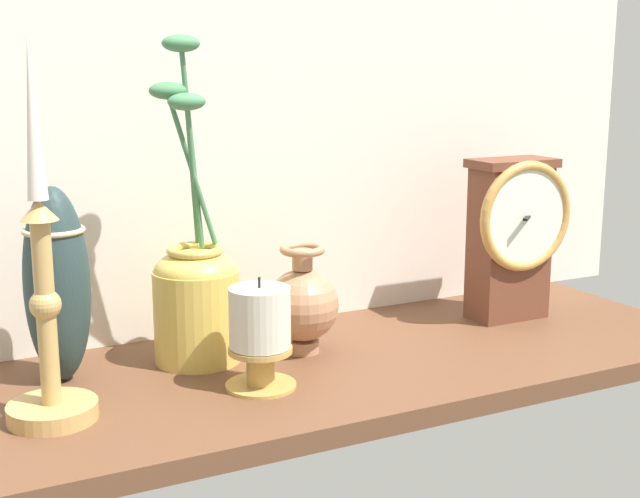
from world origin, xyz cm
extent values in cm
cube|color=brown|center=(0.00, 0.00, -1.20)|extent=(100.00, 36.00, 2.40)
cube|color=silver|center=(0.00, 18.50, 32.50)|extent=(120.00, 2.00, 65.00)
cube|color=brown|center=(29.90, 4.86, 10.71)|extent=(10.63, 5.84, 21.42)
cube|color=brown|center=(29.90, 4.86, 22.02)|extent=(11.90, 6.54, 1.20)
torus|color=tan|center=(29.90, 1.55, 15.08)|extent=(15.23, 1.38, 15.23)
cylinder|color=white|center=(29.90, 1.45, 15.08)|extent=(12.74, 0.40, 12.74)
cube|color=black|center=(29.90, 1.15, 15.08)|extent=(4.07, 3.61, 0.30)
cylinder|color=tan|center=(-34.55, -3.39, 0.90)|extent=(9.11, 9.11, 1.80)
cylinder|color=tan|center=(-34.55, -3.39, 11.21)|extent=(1.96, 1.96, 18.83)
sphere|color=tan|center=(-34.55, -3.39, 12.16)|extent=(3.13, 3.13, 3.13)
cone|color=tan|center=(-34.55, -3.39, 21.63)|extent=(3.72, 3.72, 2.00)
cone|color=white|center=(-34.55, -3.39, 30.59)|extent=(2.01, 2.01, 15.91)
cylinder|color=#AE7A58|center=(-2.66, 4.11, 0.80)|extent=(4.07, 4.07, 1.60)
sphere|color=#AE7A58|center=(-2.66, 4.11, 6.12)|extent=(9.04, 9.04, 9.04)
cylinder|color=#AE7A58|center=(-2.66, 4.11, 11.91)|extent=(2.53, 2.53, 2.52)
torus|color=#AE7A58|center=(-2.66, 4.11, 13.17)|extent=(5.62, 5.62, 1.01)
cylinder|color=gold|center=(-15.37, 7.14, 5.64)|extent=(10.44, 10.44, 11.29)
ellipsoid|color=gold|center=(-15.37, 7.14, 11.29)|extent=(9.91, 9.91, 4.96)
torus|color=gold|center=(-15.37, 7.14, 13.77)|extent=(6.77, 6.77, 1.03)
cylinder|color=#468054|center=(-15.37, 7.14, 25.72)|extent=(3.02, 2.47, 23.83)
ellipsoid|color=#468054|center=(-16.58, 6.21, 37.68)|extent=(4.40, 2.80, 2.00)
cylinder|color=#468054|center=(-15.37, 7.14, 22.54)|extent=(3.07, 5.46, 16.93)
ellipsoid|color=#468054|center=(-16.63, 4.71, 31.31)|extent=(4.40, 2.80, 2.00)
cylinder|color=#468054|center=(-15.37, 7.14, 23.12)|extent=(5.99, 1.21, 18.10)
ellipsoid|color=#468054|center=(-18.08, 6.84, 32.48)|extent=(4.40, 2.80, 2.00)
cylinder|color=tan|center=(-12.09, -4.56, 2.19)|extent=(3.19, 3.19, 4.37)
cylinder|color=tan|center=(-12.09, -4.56, 0.40)|extent=(7.97, 7.97, 0.80)
cylinder|color=tan|center=(-12.09, -4.56, 4.37)|extent=(7.17, 7.17, 0.60)
cylinder|color=beige|center=(-12.09, -4.56, 8.13)|extent=(6.84, 6.84, 6.71)
cylinder|color=black|center=(-12.09, -4.56, 12.08)|extent=(0.30, 0.30, 1.20)
ellipsoid|color=#253839|center=(-31.42, 7.67, 11.20)|extent=(7.36, 7.36, 22.40)
torus|color=#CCB78C|center=(-31.42, 7.67, 17.47)|extent=(6.85, 6.85, 0.60)
camera|label=1|loc=(-48.03, -89.85, 35.68)|focal=49.01mm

